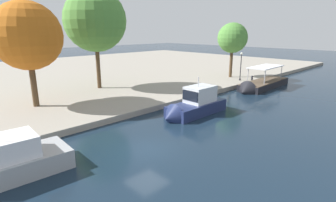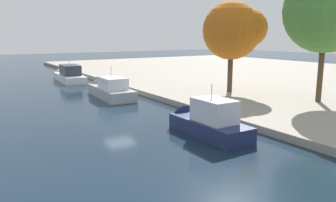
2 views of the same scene
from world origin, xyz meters
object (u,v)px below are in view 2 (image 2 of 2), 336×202
Objects in this scene: motor_yacht_1 at (109,91)px; tree_0 at (234,29)px; tree_2 at (329,7)px; motor_yacht_0 at (69,76)px; motor_yacht_2 at (205,123)px.

tree_0 reaches higher than motor_yacht_1.
motor_yacht_0 is at bearing -154.50° from tree_2.
motor_yacht_2 is 17.84m from tree_2.
motor_yacht_1 is 0.76× the size of tree_2.
motor_yacht_2 reaches higher than motor_yacht_1.
motor_yacht_2 is (17.70, 0.07, 0.14)m from motor_yacht_1.
motor_yacht_1 reaches higher than motor_yacht_0.
motor_yacht_0 is 37.37m from tree_2.
tree_2 is (32.77, 15.63, 8.84)m from motor_yacht_0.
tree_2 reaches higher than motor_yacht_2.
motor_yacht_2 is at bearing -176.68° from motor_yacht_1.
motor_yacht_2 is 17.30m from tree_0.
tree_0 reaches higher than motor_yacht_0.
motor_yacht_1 is 1.25× the size of motor_yacht_2.
motor_yacht_1 is at bearing -176.54° from motor_yacht_0.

